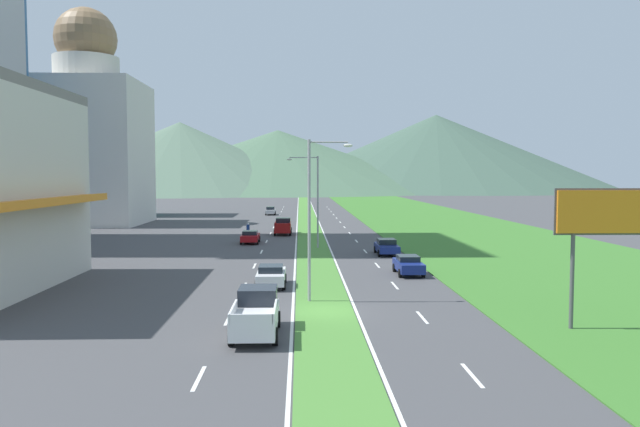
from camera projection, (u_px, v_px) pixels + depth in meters
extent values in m
plane|color=#424244|center=(325.00, 312.00, 33.34)|extent=(600.00, 600.00, 0.00)
cube|color=#477F33|center=(308.00, 224.00, 93.18)|extent=(3.20, 240.00, 0.06)
cube|color=#387028|center=(442.00, 224.00, 93.87)|extent=(24.00, 240.00, 0.06)
cube|color=silver|center=(199.00, 378.00, 22.48)|extent=(0.16, 2.80, 0.01)
cube|color=silver|center=(228.00, 319.00, 31.75)|extent=(0.16, 2.80, 0.01)
cube|color=silver|center=(244.00, 286.00, 41.01)|extent=(0.16, 2.80, 0.01)
cube|color=silver|center=(254.00, 266.00, 50.28)|extent=(0.16, 2.80, 0.01)
cube|color=silver|center=(261.00, 252.00, 59.54)|extent=(0.16, 2.80, 0.01)
cube|color=silver|center=(267.00, 241.00, 68.81)|extent=(0.16, 2.80, 0.01)
cube|color=silver|center=(271.00, 234.00, 78.07)|extent=(0.16, 2.80, 0.01)
cube|color=silver|center=(274.00, 227.00, 87.34)|extent=(0.16, 2.80, 0.01)
cube|color=silver|center=(276.00, 222.00, 96.60)|extent=(0.16, 2.80, 0.01)
cube|color=silver|center=(278.00, 218.00, 105.87)|extent=(0.16, 2.80, 0.01)
cube|color=silver|center=(280.00, 215.00, 115.13)|extent=(0.16, 2.80, 0.01)
cube|color=silver|center=(281.00, 212.00, 124.40)|extent=(0.16, 2.80, 0.01)
cube|color=silver|center=(283.00, 209.00, 133.66)|extent=(0.16, 2.80, 0.01)
cube|color=silver|center=(284.00, 207.00, 142.93)|extent=(0.16, 2.80, 0.01)
cube|color=silver|center=(472.00, 375.00, 22.82)|extent=(0.16, 2.80, 0.01)
cube|color=silver|center=(422.00, 317.00, 32.09)|extent=(0.16, 2.80, 0.01)
cube|color=silver|center=(395.00, 285.00, 41.35)|extent=(0.16, 2.80, 0.01)
cube|color=silver|center=(377.00, 265.00, 50.62)|extent=(0.16, 2.80, 0.01)
cube|color=silver|center=(365.00, 251.00, 59.89)|extent=(0.16, 2.80, 0.01)
cube|color=silver|center=(356.00, 241.00, 69.15)|extent=(0.16, 2.80, 0.01)
cube|color=silver|center=(350.00, 233.00, 78.42)|extent=(0.16, 2.80, 0.01)
cube|color=silver|center=(344.00, 227.00, 87.68)|extent=(0.16, 2.80, 0.01)
cube|color=silver|center=(340.00, 222.00, 96.95)|extent=(0.16, 2.80, 0.01)
cube|color=silver|center=(337.00, 218.00, 106.21)|extent=(0.16, 2.80, 0.01)
cube|color=silver|center=(334.00, 215.00, 115.48)|extent=(0.16, 2.80, 0.01)
cube|color=silver|center=(331.00, 212.00, 124.74)|extent=(0.16, 2.80, 0.01)
cube|color=silver|center=(329.00, 209.00, 134.01)|extent=(0.16, 2.80, 0.01)
cube|color=silver|center=(327.00, 207.00, 143.27)|extent=(0.16, 2.80, 0.01)
cube|color=silver|center=(297.00, 224.00, 93.12)|extent=(0.16, 240.00, 0.01)
cube|color=silver|center=(320.00, 224.00, 93.24)|extent=(0.16, 240.00, 0.01)
cube|color=orange|center=(37.00, 203.00, 37.88)|extent=(2.82, 18.72, 0.66)
cube|color=silver|center=(88.00, 153.00, 92.82)|extent=(16.39, 16.39, 21.63)
cylinder|color=beige|center=(86.00, 69.00, 92.01)|extent=(9.64, 9.64, 3.67)
sphere|color=olive|center=(86.00, 39.00, 91.72)|extent=(9.18, 9.18, 9.18)
cube|color=teal|center=(112.00, 153.00, 112.23)|extent=(12.19, 12.19, 23.04)
cone|color=#516B56|center=(180.00, 157.00, 259.62)|extent=(135.57, 135.57, 30.02)
cone|color=#47664C|center=(278.00, 161.00, 283.06)|extent=(166.34, 166.34, 28.30)
cone|color=#3D5647|center=(436.00, 153.00, 303.98)|extent=(173.37, 173.37, 37.47)
cylinder|color=#99999E|center=(309.00, 221.00, 35.75)|extent=(0.18, 0.18, 9.58)
cylinder|color=#99999E|center=(329.00, 142.00, 35.50)|extent=(2.28, 0.12, 0.10)
ellipsoid|color=silver|center=(348.00, 145.00, 35.56)|extent=(0.56, 0.28, 0.20)
cylinder|color=#99999E|center=(318.00, 202.00, 62.13)|extent=(0.18, 0.18, 9.44)
cylinder|color=#99999E|center=(304.00, 157.00, 61.82)|extent=(2.89, 0.16, 0.10)
ellipsoid|color=silver|center=(289.00, 159.00, 61.82)|extent=(0.56, 0.28, 0.20)
cylinder|color=#4C4C51|center=(572.00, 282.00, 29.44)|extent=(0.20, 0.20, 4.72)
cube|color=orange|center=(616.00, 212.00, 29.20)|extent=(5.69, 0.16, 2.06)
cube|color=#4C4C51|center=(614.00, 212.00, 29.32)|extent=(5.89, 0.08, 2.26)
cube|color=navy|center=(408.00, 266.00, 45.93)|extent=(1.78, 4.38, 0.69)
cube|color=black|center=(408.00, 258.00, 46.07)|extent=(1.53, 1.93, 0.41)
cylinder|color=black|center=(423.00, 273.00, 44.63)|extent=(0.22, 0.64, 0.64)
cylinder|color=black|center=(400.00, 273.00, 44.57)|extent=(0.22, 0.64, 0.64)
cylinder|color=black|center=(416.00, 267.00, 47.34)|extent=(0.22, 0.64, 0.64)
cylinder|color=black|center=(394.00, 268.00, 47.28)|extent=(0.22, 0.64, 0.64)
cube|color=maroon|center=(250.00, 237.00, 67.00)|extent=(1.85, 4.30, 0.65)
cube|color=black|center=(250.00, 233.00, 66.79)|extent=(1.59, 1.89, 0.43)
cylinder|color=black|center=(243.00, 239.00, 68.32)|extent=(0.22, 0.64, 0.64)
cylinder|color=black|center=(259.00, 239.00, 68.38)|extent=(0.22, 0.64, 0.64)
cylinder|color=black|center=(241.00, 242.00, 65.66)|extent=(0.22, 0.64, 0.64)
cylinder|color=black|center=(258.00, 242.00, 65.72)|extent=(0.22, 0.64, 0.64)
cube|color=silver|center=(271.00, 277.00, 41.00)|extent=(1.85, 4.34, 0.71)
cube|color=black|center=(271.00, 269.00, 40.79)|extent=(1.59, 1.91, 0.43)
cylinder|color=black|center=(259.00, 278.00, 42.34)|extent=(0.22, 0.64, 0.64)
cylinder|color=black|center=(285.00, 278.00, 42.40)|extent=(0.22, 0.64, 0.64)
cylinder|color=black|center=(257.00, 285.00, 39.66)|extent=(0.22, 0.64, 0.64)
cylinder|color=black|center=(284.00, 285.00, 39.72)|extent=(0.22, 0.64, 0.64)
cube|color=navy|center=(387.00, 248.00, 57.46)|extent=(1.89, 4.64, 0.65)
cube|color=black|center=(386.00, 241.00, 57.61)|extent=(1.62, 2.04, 0.50)
cylinder|color=black|center=(399.00, 253.00, 56.08)|extent=(0.22, 0.64, 0.64)
cylinder|color=black|center=(379.00, 253.00, 56.02)|extent=(0.22, 0.64, 0.64)
cylinder|color=black|center=(394.00, 249.00, 58.95)|extent=(0.22, 0.64, 0.64)
cylinder|color=black|center=(375.00, 249.00, 58.88)|extent=(0.22, 0.64, 0.64)
cube|color=#B2B2B7|center=(271.00, 211.00, 114.82)|extent=(1.72, 4.64, 0.67)
cube|color=black|center=(271.00, 208.00, 114.59)|extent=(1.48, 2.04, 0.55)
cylinder|color=black|center=(267.00, 213.00, 116.24)|extent=(0.22, 0.64, 0.64)
cylinder|color=black|center=(275.00, 213.00, 116.30)|extent=(0.22, 0.64, 0.64)
cylinder|color=black|center=(266.00, 214.00, 113.37)|extent=(0.22, 0.64, 0.64)
cylinder|color=black|center=(275.00, 214.00, 113.43)|extent=(0.22, 0.64, 0.64)
cube|color=maroon|center=(283.00, 228.00, 76.80)|extent=(2.00, 5.40, 0.80)
cube|color=black|center=(283.00, 221.00, 78.34)|extent=(1.84, 2.00, 0.80)
cube|color=maroon|center=(275.00, 224.00, 75.63)|extent=(0.10, 3.20, 0.44)
cube|color=maroon|center=(290.00, 224.00, 75.69)|extent=(0.10, 3.20, 0.44)
cube|color=maroon|center=(282.00, 225.00, 74.11)|extent=(1.84, 0.10, 0.44)
cylinder|color=black|center=(276.00, 230.00, 78.41)|extent=(0.26, 0.80, 0.80)
cylinder|color=black|center=(291.00, 230.00, 78.47)|extent=(0.26, 0.80, 0.80)
cylinder|color=black|center=(275.00, 233.00, 75.17)|extent=(0.26, 0.80, 0.80)
cylinder|color=black|center=(290.00, 233.00, 75.24)|extent=(0.26, 0.80, 0.80)
cube|color=silver|center=(256.00, 319.00, 28.38)|extent=(2.00, 5.40, 0.80)
cube|color=black|center=(258.00, 295.00, 29.92)|extent=(1.84, 2.00, 0.80)
cube|color=silver|center=(233.00, 311.00, 27.21)|extent=(0.10, 3.20, 0.44)
cube|color=silver|center=(275.00, 311.00, 27.27)|extent=(0.10, 3.20, 0.44)
cube|color=silver|center=(251.00, 319.00, 25.70)|extent=(1.84, 0.10, 0.44)
cylinder|color=black|center=(239.00, 319.00, 29.99)|extent=(0.26, 0.80, 0.80)
cylinder|color=black|center=(278.00, 319.00, 30.05)|extent=(0.26, 0.80, 0.80)
cylinder|color=black|center=(231.00, 337.00, 26.76)|extent=(0.26, 0.80, 0.80)
cylinder|color=black|center=(275.00, 336.00, 26.82)|extent=(0.26, 0.80, 0.80)
cylinder|color=black|center=(249.00, 235.00, 73.52)|extent=(0.10, 0.60, 0.60)
cylinder|color=black|center=(248.00, 236.00, 72.13)|extent=(0.12, 0.60, 0.60)
cube|color=#B2B2B7|center=(248.00, 234.00, 72.81)|extent=(0.20, 1.12, 0.25)
ellipsoid|color=#B2B2B7|center=(248.00, 231.00, 72.99)|extent=(0.24, 0.44, 0.24)
cube|color=navy|center=(248.00, 228.00, 72.67)|extent=(0.36, 0.28, 0.70)
sphere|color=silver|center=(248.00, 224.00, 72.69)|extent=(0.26, 0.26, 0.26)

